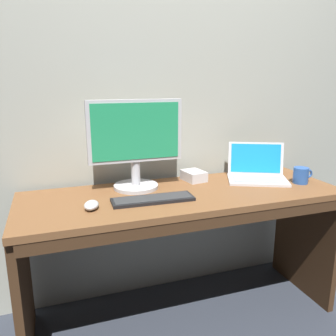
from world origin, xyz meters
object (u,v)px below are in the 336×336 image
at_px(wired_keyboard, 153,199).
at_px(coffee_mug, 301,175).
at_px(external_monitor, 136,142).
at_px(external_drive_box, 194,176).
at_px(computer_mouse, 91,205).
at_px(laptop_silver, 257,173).

distance_m(wired_keyboard, coffee_mug, 0.89).
xyz_separation_m(external_monitor, wired_keyboard, (0.03, -0.22, -0.25)).
bearing_deg(external_monitor, coffee_mug, -12.46).
height_order(external_drive_box, coffee_mug, coffee_mug).
xyz_separation_m(external_drive_box, coffee_mug, (0.56, -0.25, 0.02)).
xyz_separation_m(computer_mouse, coffee_mug, (1.19, 0.03, 0.03)).
relative_size(laptop_silver, coffee_mug, 3.33).
bearing_deg(external_drive_box, coffee_mug, -23.90).
distance_m(laptop_silver, computer_mouse, 1.01).
bearing_deg(laptop_silver, external_drive_box, 163.68).
bearing_deg(laptop_silver, wired_keyboard, -167.11).
bearing_deg(coffee_mug, computer_mouse, -178.63).
height_order(laptop_silver, computer_mouse, laptop_silver).
bearing_deg(external_monitor, wired_keyboard, -82.78).
height_order(external_monitor, coffee_mug, external_monitor).
height_order(laptop_silver, external_monitor, external_monitor).
distance_m(laptop_silver, wired_keyboard, 0.71).
xyz_separation_m(laptop_silver, computer_mouse, (-0.99, -0.17, -0.02)).
bearing_deg(coffee_mug, laptop_silver, 144.41).
distance_m(external_drive_box, coffee_mug, 0.62).
xyz_separation_m(laptop_silver, external_monitor, (-0.72, 0.06, 0.22)).
relative_size(wired_keyboard, external_drive_box, 2.92).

